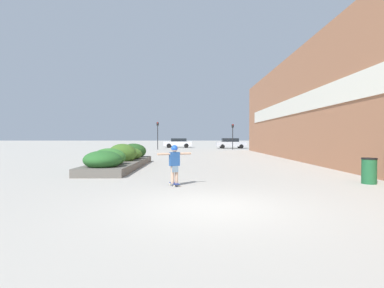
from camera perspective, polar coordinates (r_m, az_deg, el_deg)
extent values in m
plane|color=#ADA89E|center=(7.37, 3.74, -11.83)|extent=(300.00, 300.00, 0.00)
cube|color=#9E6647|center=(21.01, 21.79, 7.34)|extent=(0.60, 38.27, 7.85)
cube|color=silver|center=(20.31, 21.55, 7.65)|extent=(0.06, 32.38, 1.20)
cube|color=#605B54|center=(17.05, -13.22, -3.76)|extent=(2.13, 8.81, 0.37)
ellipsoid|color=#286028|center=(13.84, -16.51, -2.90)|extent=(1.68, 1.70, 0.82)
ellipsoid|color=#33702D|center=(15.04, -15.37, -2.47)|extent=(1.60, 1.28, 0.89)
ellipsoid|color=#3D6623|center=(17.02, -12.96, -1.78)|extent=(1.57, 1.36, 1.08)
ellipsoid|color=#3D6623|center=(18.57, -11.94, -1.86)|extent=(1.70, 1.88, 0.79)
ellipsoid|color=#234C1E|center=(20.35, -10.92, -1.34)|extent=(1.67, 1.55, 1.02)
cube|color=navy|center=(10.38, -3.20, -7.50)|extent=(0.41, 0.59, 0.01)
cylinder|color=beige|center=(10.54, -4.01, -7.69)|extent=(0.07, 0.07, 0.06)
cylinder|color=beige|center=(10.60, -3.17, -7.64)|extent=(0.07, 0.07, 0.06)
cylinder|color=beige|center=(10.18, -3.24, -8.01)|extent=(0.07, 0.07, 0.06)
cylinder|color=beige|center=(10.24, -2.37, -7.95)|extent=(0.07, 0.07, 0.06)
cylinder|color=tan|center=(10.31, -3.58, -5.84)|extent=(0.15, 0.15, 0.60)
cylinder|color=tan|center=(10.37, -2.83, -5.80)|extent=(0.15, 0.15, 0.60)
cube|color=slate|center=(10.32, -3.20, -4.76)|extent=(0.27, 0.25, 0.22)
cube|color=#234C8C|center=(10.29, -3.21, -2.86)|extent=(0.38, 0.30, 0.47)
cylinder|color=tan|center=(10.14, -5.27, -1.92)|extent=(0.44, 0.26, 0.08)
cylinder|color=tan|center=(10.42, -1.20, -1.82)|extent=(0.44, 0.26, 0.08)
sphere|color=tan|center=(10.27, -3.21, -1.01)|extent=(0.20, 0.20, 0.20)
sphere|color=blue|center=(10.27, -3.21, -0.82)|extent=(0.23, 0.23, 0.23)
cylinder|color=#1E5B33|center=(12.54, 30.81, -4.53)|extent=(0.50, 0.50, 0.88)
cylinder|color=black|center=(12.50, 30.84, -2.41)|extent=(0.52, 0.52, 0.05)
cube|color=silver|center=(48.29, -2.57, 0.10)|extent=(4.47, 1.80, 0.66)
cube|color=black|center=(48.27, -2.35, 0.78)|extent=(2.46, 1.58, 0.50)
cylinder|color=black|center=(47.53, -4.28, -0.33)|extent=(0.70, 0.22, 0.70)
cylinder|color=black|center=(49.23, -4.13, -0.27)|extent=(0.70, 0.22, 0.70)
cylinder|color=black|center=(47.39, -0.94, -0.33)|extent=(0.70, 0.22, 0.70)
cylinder|color=black|center=(49.10, -0.90, -0.27)|extent=(0.70, 0.22, 0.70)
cube|color=#BCBCC1|center=(45.79, 7.62, -0.01)|extent=(4.50, 1.93, 0.69)
cube|color=black|center=(45.76, 7.40, 0.76)|extent=(2.48, 1.70, 0.54)
cylinder|color=black|center=(46.91, 9.16, -0.41)|extent=(0.63, 0.22, 0.63)
cylinder|color=black|center=(45.10, 9.53, -0.47)|extent=(0.63, 0.22, 0.63)
cylinder|color=black|center=(46.55, 5.77, -0.41)|extent=(0.63, 0.22, 0.63)
cylinder|color=black|center=(44.73, 6.00, -0.48)|extent=(0.63, 0.22, 0.63)
cylinder|color=black|center=(41.36, -6.41, 1.23)|extent=(0.11, 0.11, 3.30)
cube|color=black|center=(41.40, -6.41, 3.83)|extent=(0.28, 0.20, 0.45)
sphere|color=red|center=(41.28, -6.43, 4.04)|extent=(0.15, 0.15, 0.15)
sphere|color=#2D2823|center=(41.28, -6.43, 3.83)|extent=(0.15, 0.15, 0.15)
sphere|color=#2D2823|center=(41.27, -6.43, 3.62)|extent=(0.15, 0.15, 0.15)
cylinder|color=black|center=(41.10, 7.90, 1.02)|extent=(0.11, 0.11, 3.01)
cube|color=black|center=(41.13, 7.91, 3.43)|extent=(0.28, 0.20, 0.45)
sphere|color=red|center=(41.01, 7.93, 3.65)|extent=(0.15, 0.15, 0.15)
sphere|color=#2D2823|center=(41.01, 7.93, 3.44)|extent=(0.15, 0.15, 0.15)
sphere|color=#2D2823|center=(41.00, 7.93, 3.23)|extent=(0.15, 0.15, 0.15)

